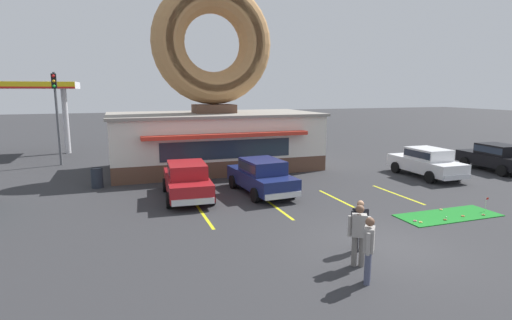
{
  "coord_description": "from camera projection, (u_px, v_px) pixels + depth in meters",
  "views": [
    {
      "loc": [
        -7.54,
        -9.59,
        4.72
      ],
      "look_at": [
        -2.45,
        5.0,
        2.0
      ],
      "focal_mm": 28.0,
      "sensor_mm": 36.0,
      "label": 1
    }
  ],
  "objects": [
    {
      "name": "donut_shop_building",
      "position": [
        214.0,
        107.0,
        23.86
      ],
      "size": [
        12.3,
        6.75,
        10.96
      ],
      "color": "brown",
      "rests_on": "ground"
    },
    {
      "name": "mini_donut_near_right",
      "position": [
        483.0,
        215.0,
        15.13
      ],
      "size": [
        0.13,
        0.13,
        0.04
      ],
      "primitive_type": "torus",
      "color": "#A5724C",
      "rests_on": "putting_mat"
    },
    {
      "name": "parking_stripe_centre",
      "position": [
        397.0,
        194.0,
        18.26
      ],
      "size": [
        0.12,
        3.6,
        0.01
      ],
      "primitive_type": "cube",
      "color": "yellow",
      "rests_on": "ground"
    },
    {
      "name": "car_red",
      "position": [
        187.0,
        179.0,
        17.51
      ],
      "size": [
        2.18,
        4.65,
        1.6
      ],
      "color": "maroon",
      "rests_on": "ground"
    },
    {
      "name": "putting_flag_pin",
      "position": [
        487.0,
        201.0,
        15.6
      ],
      "size": [
        0.13,
        0.01,
        0.55
      ],
      "color": "silver",
      "rests_on": "putting_mat"
    },
    {
      "name": "putting_mat",
      "position": [
        448.0,
        215.0,
        15.16
      ],
      "size": [
        4.02,
        1.5,
        0.03
      ],
      "primitive_type": "cube",
      "color": "#197523",
      "rests_on": "ground"
    },
    {
      "name": "mini_donut_near_left",
      "position": [
        441.0,
        209.0,
        15.81
      ],
      "size": [
        0.13,
        0.13,
        0.04
      ],
      "primitive_type": "torus",
      "color": "#E5C666",
      "rests_on": "putting_mat"
    },
    {
      "name": "golf_ball",
      "position": [
        446.0,
        217.0,
        14.86
      ],
      "size": [
        0.04,
        0.04,
        0.04
      ],
      "primitive_type": "sphere",
      "color": "white",
      "rests_on": "putting_mat"
    },
    {
      "name": "pedestrian_leather_jacket_man",
      "position": [
        369.0,
        247.0,
        9.74
      ],
      "size": [
        0.43,
        0.48,
        1.69
      ],
      "color": "#474C66",
      "rests_on": "ground"
    },
    {
      "name": "pedestrian_hooded_kid",
      "position": [
        360.0,
        223.0,
        11.75
      ],
      "size": [
        0.6,
        0.24,
        1.54
      ],
      "color": "#232328",
      "rests_on": "ground"
    },
    {
      "name": "car_black",
      "position": [
        496.0,
        156.0,
        23.37
      ],
      "size": [
        2.23,
        4.67,
        1.6
      ],
      "color": "black",
      "rests_on": "ground"
    },
    {
      "name": "mini_donut_mid_centre",
      "position": [
        445.0,
        220.0,
        14.57
      ],
      "size": [
        0.13,
        0.13,
        0.04
      ],
      "primitive_type": "torus",
      "color": "brown",
      "rests_on": "putting_mat"
    },
    {
      "name": "gas_station_canopy",
      "position": [
        9.0,
        88.0,
        28.21
      ],
      "size": [
        9.0,
        4.46,
        5.3
      ],
      "color": "silver",
      "rests_on": "ground"
    },
    {
      "name": "ground_plane",
      "position": [
        385.0,
        247.0,
        12.19
      ],
      "size": [
        160.0,
        160.0,
        0.0
      ],
      "primitive_type": "plane",
      "color": "#2D2D30"
    },
    {
      "name": "trash_bin",
      "position": [
        97.0,
        178.0,
        19.46
      ],
      "size": [
        0.57,
        0.57,
        0.97
      ],
      "color": "#232833",
      "rests_on": "ground"
    },
    {
      "name": "parking_stripe_far_left",
      "position": [
        203.0,
        214.0,
        15.34
      ],
      "size": [
        0.12,
        3.6,
        0.01
      ],
      "primitive_type": "cube",
      "color": "yellow",
      "rests_on": "ground"
    },
    {
      "name": "car_navy",
      "position": [
        262.0,
        175.0,
        18.33
      ],
      "size": [
        2.23,
        4.67,
        1.6
      ],
      "color": "navy",
      "rests_on": "ground"
    },
    {
      "name": "pedestrian_blue_sweater_man",
      "position": [
        359.0,
        232.0,
        10.69
      ],
      "size": [
        0.54,
        0.39,
        1.71
      ],
      "color": "slate",
      "rests_on": "ground"
    },
    {
      "name": "traffic_light_pole",
      "position": [
        56.0,
        106.0,
        24.7
      ],
      "size": [
        0.28,
        0.47,
        5.8
      ],
      "color": "#595B60",
      "rests_on": "ground"
    },
    {
      "name": "mini_donut_far_left",
      "position": [
        415.0,
        221.0,
        14.44
      ],
      "size": [
        0.13,
        0.13,
        0.04
      ],
      "primitive_type": "torus",
      "color": "#D8667F",
      "rests_on": "putting_mat"
    },
    {
      "name": "mini_donut_mid_right",
      "position": [
        463.0,
        216.0,
        14.98
      ],
      "size": [
        0.13,
        0.13,
        0.04
      ],
      "primitive_type": "torus",
      "color": "#D17F47",
      "rests_on": "putting_mat"
    },
    {
      "name": "mini_donut_mid_left",
      "position": [
        421.0,
        222.0,
        14.29
      ],
      "size": [
        0.13,
        0.13,
        0.04
      ],
      "primitive_type": "torus",
      "color": "#E5C666",
      "rests_on": "putting_mat"
    },
    {
      "name": "car_white",
      "position": [
        427.0,
        161.0,
        21.8
      ],
      "size": [
        2.03,
        4.58,
        1.6
      ],
      "color": "silver",
      "rests_on": "ground"
    },
    {
      "name": "parking_stripe_left",
      "position": [
        275.0,
        207.0,
        16.31
      ],
      "size": [
        0.12,
        3.6,
        0.01
      ],
      "primitive_type": "cube",
      "color": "yellow",
      "rests_on": "ground"
    },
    {
      "name": "parking_stripe_mid_left",
      "position": [
        340.0,
        200.0,
        17.29
      ],
      "size": [
        0.12,
        3.6,
        0.01
      ],
      "primitive_type": "cube",
      "color": "yellow",
      "rests_on": "ground"
    }
  ]
}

